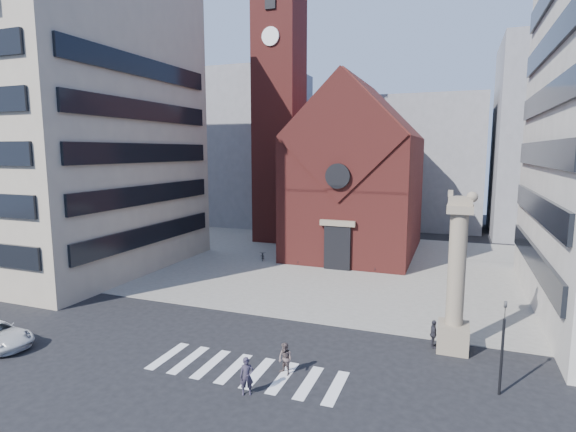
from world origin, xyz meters
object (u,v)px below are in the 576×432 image
at_px(lion_column, 456,289).
at_px(traffic_light, 503,346).
at_px(pedestrian_0, 247,376).
at_px(pedestrian_2, 433,334).
at_px(scooter_0, 263,255).
at_px(pedestrian_1, 285,359).

height_order(lion_column, traffic_light, lion_column).
distance_m(lion_column, traffic_light, 4.62).
relative_size(traffic_light, pedestrian_0, 2.52).
bearing_deg(lion_column, pedestrian_2, 180.00).
bearing_deg(lion_column, scooter_0, 140.26).
xyz_separation_m(lion_column, traffic_light, (1.99, -4.00, -1.17)).
distance_m(traffic_light, pedestrian_1, 9.77).
relative_size(lion_column, pedestrian_1, 5.55).
height_order(pedestrian_1, pedestrian_2, pedestrian_1).
bearing_deg(pedestrian_0, traffic_light, -6.48).
height_order(lion_column, pedestrian_1, lion_column).
bearing_deg(traffic_light, pedestrian_1, -170.19).
distance_m(pedestrian_0, scooter_0, 24.51).
height_order(traffic_light, pedestrian_0, traffic_light).
bearing_deg(pedestrian_2, traffic_light, -154.68).
xyz_separation_m(pedestrian_1, scooter_0, (-10.21, 20.39, -0.28)).
xyz_separation_m(pedestrian_2, scooter_0, (-16.73, 14.75, -0.28)).
distance_m(pedestrian_2, scooter_0, 22.30).
xyz_separation_m(lion_column, pedestrian_1, (-7.52, -5.65, -2.68)).
relative_size(lion_column, pedestrian_2, 5.57).
xyz_separation_m(pedestrian_0, pedestrian_1, (0.94, 2.29, -0.07)).
xyz_separation_m(traffic_light, pedestrian_1, (-9.51, -1.65, -1.51)).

